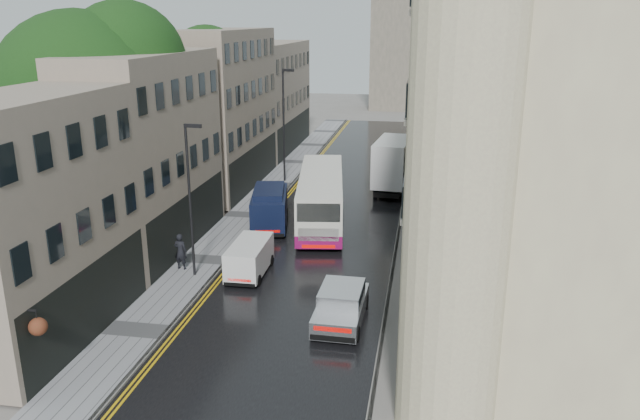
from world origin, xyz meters
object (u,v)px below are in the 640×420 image
(navy_van, at_px, (252,215))
(lamp_post_far, at_px, (284,126))
(white_van, at_px, (227,267))
(lamp_post_near, at_px, (190,202))
(tree_far, at_px, (182,111))
(cream_bus, at_px, (299,213))
(white_lorry, at_px, (376,169))
(tree_near, at_px, (87,131))
(pedestrian, at_px, (181,251))
(silver_hatchback, at_px, (314,319))

(navy_van, height_order, lamp_post_far, lamp_post_far)
(white_van, xyz_separation_m, lamp_post_near, (-1.99, 0.62, 3.12))
(tree_far, xyz_separation_m, cream_bus, (10.84, -9.34, -4.59))
(navy_van, bearing_deg, lamp_post_far, 83.38)
(cream_bus, height_order, white_van, cream_bus)
(tree_far, bearing_deg, white_lorry, 4.54)
(lamp_post_far, bearing_deg, tree_near, -98.40)
(tree_far, relative_size, cream_bus, 1.05)
(tree_far, bearing_deg, pedestrian, -69.67)
(tree_near, height_order, lamp_post_near, tree_near)
(tree_near, height_order, cream_bus, tree_near)
(silver_hatchback, height_order, navy_van, navy_van)
(lamp_post_far, bearing_deg, cream_bus, -59.00)
(navy_van, distance_m, lamp_post_far, 13.81)
(white_van, distance_m, navy_van, 7.28)
(cream_bus, bearing_deg, silver_hatchback, -83.88)
(tree_near, xyz_separation_m, white_van, (8.94, -3.60, -6.03))
(navy_van, distance_m, pedestrian, 6.36)
(navy_van, bearing_deg, silver_hatchback, -74.21)
(tree_far, xyz_separation_m, white_lorry, (14.56, 1.16, -4.14))
(white_lorry, xyz_separation_m, silver_hatchback, (-0.64, -22.43, -1.23))
(white_lorry, bearing_deg, pedestrian, -113.03)
(lamp_post_near, bearing_deg, white_lorry, 68.62)
(white_van, distance_m, lamp_post_far, 21.01)
(white_lorry, height_order, pedestrian, white_lorry)
(tree_far, distance_m, cream_bus, 15.02)
(tree_near, height_order, pedestrian, tree_near)
(navy_van, xyz_separation_m, lamp_post_far, (-1.04, 13.39, 3.22))
(tree_near, height_order, silver_hatchback, tree_near)
(white_lorry, bearing_deg, white_van, -103.15)
(tree_near, distance_m, silver_hatchback, 17.54)
(cream_bus, relative_size, navy_van, 2.24)
(navy_van, height_order, lamp_post_near, lamp_post_near)
(lamp_post_near, bearing_deg, tree_near, 160.18)
(pedestrian, bearing_deg, white_van, 163.25)
(cream_bus, xyz_separation_m, pedestrian, (-5.16, -5.99, -0.54))
(tree_near, height_order, tree_far, tree_near)
(cream_bus, bearing_deg, lamp_post_near, -130.59)
(tree_near, relative_size, white_van, 3.51)
(silver_hatchback, relative_size, lamp_post_near, 0.57)
(cream_bus, xyz_separation_m, lamp_post_near, (-4.19, -6.64, 2.40))
(lamp_post_near, bearing_deg, lamp_post_far, 92.79)
(lamp_post_near, bearing_deg, silver_hatchback, -32.64)
(cream_bus, bearing_deg, white_lorry, 62.06)
(white_lorry, height_order, navy_van, white_lorry)
(cream_bus, distance_m, pedestrian, 7.92)
(tree_far, relative_size, lamp_post_far, 1.39)
(silver_hatchback, bearing_deg, white_van, 139.51)
(silver_hatchback, xyz_separation_m, white_van, (-5.28, 4.67, 0.06))
(tree_near, relative_size, pedestrian, 7.08)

